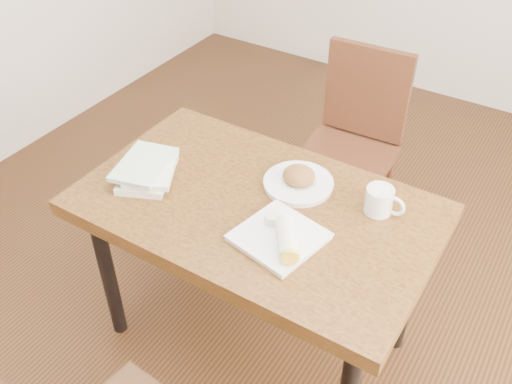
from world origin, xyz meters
The scene contains 7 objects.
ground centered at (0.00, 0.00, -0.01)m, with size 4.00×5.00×0.01m, color #472814.
table centered at (0.00, 0.00, 0.66)m, with size 1.25×0.77×0.75m.
chair_far centered at (0.00, 0.87, 0.55)m, with size 0.44×0.44×0.95m.
plate_scone centered at (0.08, 0.16, 0.78)m, with size 0.26×0.26×0.08m.
coffee_mug centered at (0.38, 0.19, 0.80)m, with size 0.14×0.10×0.10m.
plate_burrito centered at (0.18, -0.13, 0.78)m, with size 0.30×0.30×0.09m.
book_stack centered at (-0.42, -0.08, 0.78)m, with size 0.28×0.31×0.07m.
Camera 1 is at (0.81, -1.30, 2.04)m, focal length 40.00 mm.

